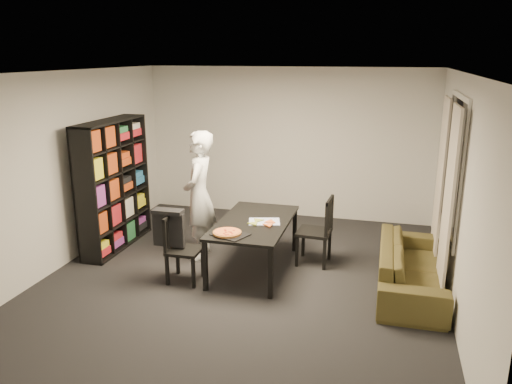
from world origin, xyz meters
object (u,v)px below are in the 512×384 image
(bookshelf, at_px, (114,185))
(sofa, at_px, (411,267))
(dining_table, at_px, (254,225))
(pepperoni_pizza, at_px, (227,232))
(chair_left, at_px, (178,244))
(baking_tray, at_px, (230,235))
(chair_right, at_px, (321,227))
(person, at_px, (199,196))

(bookshelf, height_order, sofa, bookshelf)
(dining_table, xyz_separation_m, pepperoni_pizza, (-0.18, -0.58, 0.09))
(chair_left, distance_m, sofa, 2.91)
(baking_tray, relative_size, pepperoni_pizza, 1.14)
(baking_tray, xyz_separation_m, sofa, (2.16, 0.51, -0.40))
(chair_left, distance_m, baking_tray, 0.72)
(chair_right, height_order, pepperoni_pizza, chair_right)
(bookshelf, distance_m, person, 1.36)
(baking_tray, height_order, sofa, baking_tray)
(sofa, bearing_deg, chair_left, 100.05)
(bookshelf, relative_size, chair_left, 2.18)
(chair_right, bearing_deg, dining_table, -61.03)
(pepperoni_pizza, bearing_deg, bookshelf, 156.90)
(chair_right, bearing_deg, chair_left, -56.10)
(baking_tray, bearing_deg, bookshelf, 157.20)
(person, bearing_deg, pepperoni_pizza, 31.91)
(dining_table, distance_m, person, 0.92)
(dining_table, relative_size, sofa, 0.83)
(bookshelf, bearing_deg, dining_table, -7.44)
(chair_left, height_order, pepperoni_pizza, chair_left)
(chair_left, bearing_deg, baking_tray, -91.25)
(person, bearing_deg, chair_right, 88.02)
(chair_left, relative_size, chair_right, 0.92)
(chair_right, height_order, person, person)
(chair_left, height_order, sofa, chair_left)
(bookshelf, xyz_separation_m, dining_table, (2.21, -0.29, -0.33))
(chair_right, bearing_deg, sofa, 71.64)
(pepperoni_pizza, bearing_deg, person, 129.84)
(chair_left, relative_size, baking_tray, 2.18)
(baking_tray, xyz_separation_m, pepperoni_pizza, (-0.04, 0.01, 0.02))
(chair_right, bearing_deg, bookshelf, -84.49)
(chair_left, distance_m, chair_right, 1.94)
(bookshelf, xyz_separation_m, chair_right, (3.05, 0.11, -0.41))
(person, height_order, sofa, person)
(chair_right, distance_m, person, 1.73)
(sofa, bearing_deg, chair_right, 68.17)
(chair_left, xyz_separation_m, person, (-0.02, 0.80, 0.41))
(chair_right, xyz_separation_m, baking_tray, (-0.97, -0.98, 0.14))
(sofa, bearing_deg, dining_table, 87.83)
(baking_tray, bearing_deg, person, 131.44)
(pepperoni_pizza, relative_size, sofa, 0.18)
(bookshelf, bearing_deg, pepperoni_pizza, -23.10)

